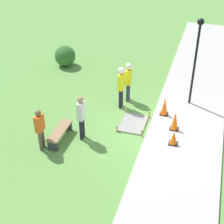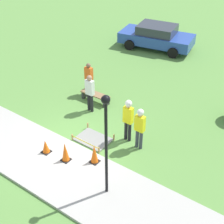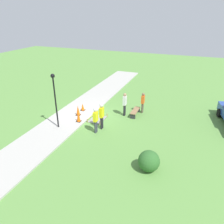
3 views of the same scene
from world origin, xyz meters
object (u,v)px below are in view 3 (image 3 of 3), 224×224
Objects in this scene: traffic_cone_far_patch at (78,110)px; park_bench at (135,112)px; worker_supervisor at (102,113)px; traffic_cone_sidewalk_edge at (78,117)px; bystander_in_orange_shirt at (143,102)px; lamppost_near at (55,93)px; traffic_cone_near_patch at (83,107)px; bystander_in_gray_shirt at (125,103)px; worker_assistant at (96,118)px.

traffic_cone_far_patch reaches higher than park_bench.
traffic_cone_far_patch is 0.42× the size of worker_supervisor.
traffic_cone_sidewalk_edge is 0.47× the size of bystander_in_orange_shirt.
lamppost_near reaches higher than worker_supervisor.
bystander_in_gray_shirt reaches higher than traffic_cone_near_patch.
bystander_in_gray_shirt is at bearing 163.73° from worker_assistant.
worker_assistant is 3.17m from lamppost_near.
park_bench is 0.82× the size of bystander_in_gray_shirt.
worker_assistant is (2.76, 2.51, 0.74)m from traffic_cone_near_patch.
worker_assistant is at bearing 53.12° from traffic_cone_far_patch.
worker_supervisor is 0.50× the size of lamppost_near.
bystander_in_gray_shirt is at bearing 131.40° from traffic_cone_sidewalk_edge.
bystander_in_gray_shirt is (-2.65, 0.81, -0.11)m from worker_supervisor.
bystander_in_orange_shirt is at bearing 151.47° from worker_supervisor.
worker_supervisor is at bearing 110.44° from lamppost_near.
bystander_in_gray_shirt is 0.48× the size of lamppost_near.
traffic_cone_near_patch is 0.70× the size of traffic_cone_far_patch.
worker_assistant is at bearing -25.76° from park_bench.
traffic_cone_far_patch is at bearing -126.88° from worker_assistant.
park_bench is (-2.80, 3.58, -0.19)m from traffic_cone_sidewalk_edge.
traffic_cone_sidewalk_edge is 0.52× the size of park_bench.
traffic_cone_near_patch is at bearing -71.15° from bystander_in_orange_shirt.
bystander_in_gray_shirt is (0.34, -0.79, 0.77)m from park_bench.
bystander_in_gray_shirt is at bearing -67.01° from park_bench.
traffic_cone_far_patch reaches higher than traffic_cone_sidewalk_edge.
traffic_cone_near_patch is at bearing 175.51° from lamppost_near.
park_bench is at bearing 113.87° from traffic_cone_far_patch.
park_bench is at bearing 132.07° from lamppost_near.
lamppost_near is at bearing -4.49° from traffic_cone_near_patch.
park_bench is at bearing 112.99° from bystander_in_gray_shirt.
lamppost_near is at bearing -44.87° from bystander_in_gray_shirt.
lamppost_near reaches higher than traffic_cone_far_patch.
bystander_in_orange_shirt is at bearing 134.18° from lamppost_near.
worker_assistant is at bearing 65.14° from traffic_cone_sidewalk_edge.
bystander_in_gray_shirt is at bearing 98.98° from traffic_cone_near_patch.
bystander_in_orange_shirt is (-3.70, 2.01, -0.23)m from worker_supervisor.
traffic_cone_sidewalk_edge is 4.55m from park_bench.
bystander_in_gray_shirt reaches higher than bystander_in_orange_shirt.
worker_supervisor is at bearing 51.67° from traffic_cone_near_patch.
traffic_cone_sidewalk_edge is at bearing -48.70° from bystander_in_orange_shirt.
traffic_cone_far_patch is at bearing -65.92° from bystander_in_gray_shirt.
traffic_cone_sidewalk_edge is (1.91, 0.68, 0.12)m from traffic_cone_near_patch.
traffic_cone_near_patch is 3.58m from bystander_in_gray_shirt.
traffic_cone_far_patch is at bearing -60.82° from bystander_in_orange_shirt.
traffic_cone_near_patch is 0.97m from traffic_cone_far_patch.
lamppost_near is at bearing -47.93° from park_bench.
bystander_in_gray_shirt is at bearing 163.04° from worker_supervisor.
worker_assistant is at bearing -13.39° from worker_supervisor.
bystander_in_orange_shirt is (-2.55, 4.57, 0.46)m from traffic_cone_far_patch.
traffic_cone_sidewalk_edge reaches higher than traffic_cone_near_patch.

